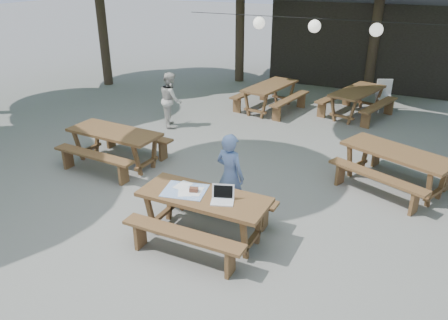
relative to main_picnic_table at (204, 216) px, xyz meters
name	(u,v)px	position (x,y,z in m)	size (l,w,h in m)	color
ground	(223,208)	(-0.13, 0.93, -0.39)	(80.00, 80.00, 0.00)	slate
pavilion	(365,41)	(0.37, 11.43, 1.01)	(6.00, 3.00, 2.80)	black
main_picnic_table	(204,216)	(0.00, 0.00, 0.00)	(2.00, 1.58, 0.75)	brown
picnic_table_nw	(116,147)	(-3.01, 1.62, 0.00)	(2.04, 1.67, 0.75)	brown
picnic_table_ne	(395,169)	(2.45, 3.07, 0.00)	(2.36, 2.19, 0.75)	brown
picnic_table_far_w	(270,97)	(-1.39, 6.60, 0.00)	(1.87, 2.14, 0.75)	brown
picnic_table_far_e	(356,103)	(0.98, 7.15, 0.00)	(2.03, 2.26, 0.75)	brown
woman	(230,176)	(0.07, 0.79, 0.35)	(0.54, 0.35, 1.48)	#6984C0
second_person	(171,99)	(-3.24, 4.21, 0.32)	(0.69, 0.54, 1.42)	silver
plastic_chair	(384,102)	(1.63, 7.96, -0.13)	(0.58, 0.58, 0.90)	silver
laptop	(223,197)	(0.33, -0.03, 0.42)	(0.40, 0.35, 0.24)	white
tabletop_clutter	(187,190)	(-0.30, 0.01, 0.37)	(0.75, 0.68, 0.08)	#3B73C9
paper_lanterns	(315,26)	(-0.31, 6.93, 2.02)	(9.00, 0.34, 0.38)	black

